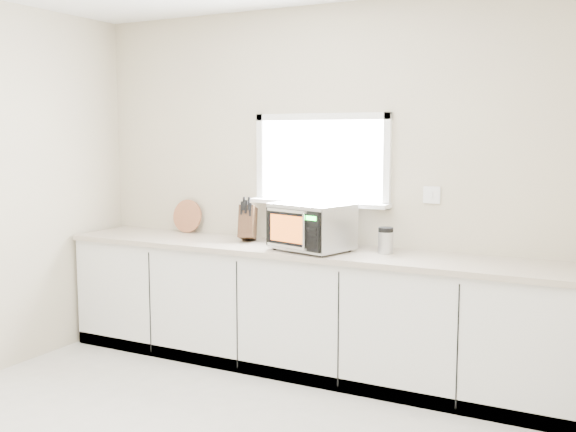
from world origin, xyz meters
The scene contains 7 objects.
back_wall centered at (0.00, 2.00, 1.36)m, with size 4.00×0.17×2.70m.
cabinets centered at (0.00, 1.70, 0.44)m, with size 3.92×0.60×0.88m, color silver.
countertop centered at (0.00, 1.69, 0.90)m, with size 3.92×0.64×0.04m, color #B7AC97.
microwave centered at (0.09, 1.62, 1.10)m, with size 0.61×0.53×0.34m.
knife_block centered at (-0.54, 1.78, 1.07)m, with size 0.19×0.26×0.35m.
cutting_board centered at (-1.22, 1.94, 1.06)m, with size 0.28×0.28×0.02m, color #A86741.
coffee_grinder centered at (0.60, 1.75, 1.01)m, with size 0.13×0.13×0.19m.
Camera 1 is at (2.13, -2.65, 1.74)m, focal length 42.00 mm.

